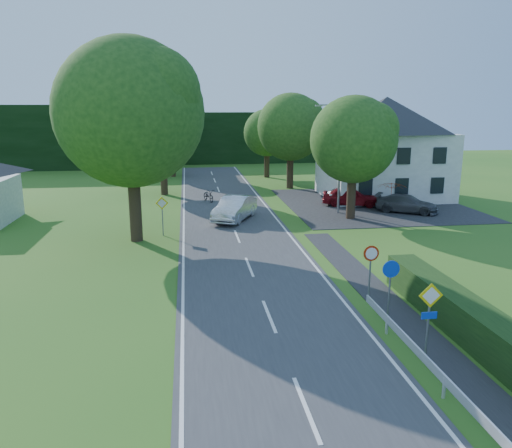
{
  "coord_description": "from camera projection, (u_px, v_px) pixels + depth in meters",
  "views": [
    {
      "loc": [
        -2.91,
        -5.38,
        7.78
      ],
      "look_at": [
        0.55,
        19.54,
        1.85
      ],
      "focal_mm": 35.0,
      "sensor_mm": 36.0,
      "label": 1
    }
  ],
  "objects": [
    {
      "name": "parked_car_silver_a",
      "position": [
        352.0,
        196.0,
        40.38
      ],
      "size": [
        4.17,
        1.53,
        1.36
      ],
      "primitive_type": "imported",
      "rotation": [
        0.0,
        0.0,
        1.59
      ],
      "color": "#ACACB0",
      "rests_on": "parking_pad"
    },
    {
      "name": "parasol",
      "position": [
        391.0,
        195.0,
        38.55
      ],
      "size": [
        2.55,
        2.59,
        2.09
      ],
      "primitive_type": "imported",
      "rotation": [
        0.0,
        0.0,
        -0.13
      ],
      "color": "#D13F10",
      "rests_on": "parking_pad"
    },
    {
      "name": "line_centre",
      "position": [
        245.0,
        255.0,
        26.63
      ],
      "size": [
        0.12,
        80.0,
        0.01
      ],
      "primitive_type": null,
      "color": "white",
      "rests_on": "road"
    },
    {
      "name": "sign_priority_right",
      "position": [
        430.0,
        308.0,
        15.22
      ],
      "size": [
        0.78,
        0.09,
        2.59
      ],
      "color": "gray",
      "rests_on": "ground"
    },
    {
      "name": "road",
      "position": [
        245.0,
        256.0,
        26.64
      ],
      "size": [
        7.0,
        80.0,
        0.04
      ],
      "primitive_type": "cube",
      "color": "#39393B",
      "rests_on": "ground"
    },
    {
      "name": "tree_right_back",
      "position": [
        267.0,
        143.0,
        55.5
      ],
      "size": [
        6.2,
        6.2,
        7.56
      ],
      "primitive_type": null,
      "color": "#1D4615",
      "rests_on": "ground"
    },
    {
      "name": "parking_pad",
      "position": [
        372.0,
        204.0,
        40.78
      ],
      "size": [
        14.0,
        16.0,
        0.04
      ],
      "primitive_type": "cube",
      "color": "#232326",
      "rests_on": "ground"
    },
    {
      "name": "line_edge_right",
      "position": [
        304.0,
        253.0,
        27.07
      ],
      "size": [
        0.12,
        80.0,
        0.01
      ],
      "primitive_type": "cube",
      "color": "white",
      "rests_on": "road"
    },
    {
      "name": "line_edge_left",
      "position": [
        183.0,
        258.0,
        26.2
      ],
      "size": [
        0.12,
        80.0,
        0.01
      ],
      "primitive_type": "cube",
      "color": "white",
      "rests_on": "road"
    },
    {
      "name": "sign_roundabout",
      "position": [
        390.0,
        279.0,
        18.14
      ],
      "size": [
        0.64,
        0.08,
        2.37
      ],
      "color": "gray",
      "rests_on": "ground"
    },
    {
      "name": "motorcycle",
      "position": [
        209.0,
        195.0,
        41.69
      ],
      "size": [
        1.29,
        2.04,
        1.01
      ],
      "primitive_type": "imported",
      "rotation": [
        0.0,
        0.0,
        0.35
      ],
      "color": "black",
      "rests_on": "road"
    },
    {
      "name": "parked_car_red",
      "position": [
        351.0,
        196.0,
        39.81
      ],
      "size": [
        4.85,
        3.17,
        1.54
      ],
      "primitive_type": "imported",
      "rotation": [
        0.0,
        0.0,
        1.24
      ],
      "color": "maroon",
      "rests_on": "parking_pad"
    },
    {
      "name": "tree_right_far",
      "position": [
        290.0,
        141.0,
        47.75
      ],
      "size": [
        7.4,
        7.4,
        9.09
      ],
      "primitive_type": null,
      "color": "#1D4615",
      "rests_on": "ground"
    },
    {
      "name": "sign_priority_left",
      "position": [
        162.0,
        208.0,
        30.45
      ],
      "size": [
        0.78,
        0.09,
        2.44
      ],
      "color": "gray",
      "rests_on": "ground"
    },
    {
      "name": "parked_car_grey",
      "position": [
        407.0,
        204.0,
        37.33
      ],
      "size": [
        4.82,
        4.06,
        1.32
      ],
      "primitive_type": "imported",
      "rotation": [
        0.0,
        0.0,
        0.99
      ],
      "color": "#4C4C51",
      "rests_on": "parking_pad"
    },
    {
      "name": "tree_right_mid",
      "position": [
        353.0,
        158.0,
        34.51
      ],
      "size": [
        7.0,
        7.0,
        8.58
      ],
      "primitive_type": null,
      "color": "#1D4615",
      "rests_on": "ground"
    },
    {
      "name": "tree_main",
      "position": [
        131.0,
        142.0,
        28.36
      ],
      "size": [
        9.4,
        9.4,
        11.64
      ],
      "primitive_type": null,
      "color": "#1D4615",
      "rests_on": "ground"
    },
    {
      "name": "house_white",
      "position": [
        384.0,
        147.0,
        42.93
      ],
      "size": [
        10.6,
        8.4,
        8.6
      ],
      "color": "silver",
      "rests_on": "ground"
    },
    {
      "name": "treeline_right",
      "position": [
        263.0,
        137.0,
        71.26
      ],
      "size": [
        30.0,
        5.0,
        7.0
      ],
      "primitive_type": "cube",
      "color": "black",
      "rests_on": "ground"
    },
    {
      "name": "streetlight",
      "position": [
        338.0,
        153.0,
        36.34
      ],
      "size": [
        2.03,
        0.18,
        8.0
      ],
      "color": "gray",
      "rests_on": "ground"
    },
    {
      "name": "moving_car",
      "position": [
        235.0,
        208.0,
        34.77
      ],
      "size": [
        3.71,
        5.31,
        1.66
      ],
      "primitive_type": "imported",
      "rotation": [
        0.0,
        0.0,
        -0.43
      ],
      "color": "silver",
      "rests_on": "road"
    },
    {
      "name": "tree_left_back",
      "position": [
        172.0,
        141.0,
        55.96
      ],
      "size": [
        6.6,
        6.6,
        8.07
      ],
      "primitive_type": null,
      "color": "#1D4615",
      "rests_on": "ground"
    },
    {
      "name": "tree_left_far",
      "position": [
        163.0,
        147.0,
        44.27
      ],
      "size": [
        7.0,
        7.0,
        8.58
      ],
      "primitive_type": null,
      "color": "#1D4615",
      "rests_on": "ground"
    },
    {
      "name": "sign_speed_limit",
      "position": [
        371.0,
        260.0,
        20.04
      ],
      "size": [
        0.64,
        0.11,
        2.37
      ],
      "color": "gray",
      "rests_on": "ground"
    }
  ]
}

